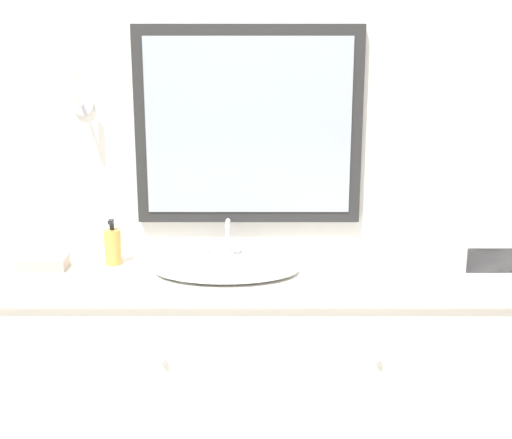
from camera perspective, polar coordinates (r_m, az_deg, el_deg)
wall_back at (r=2.95m, az=0.90°, el=4.70°), size 8.00×0.18×2.55m
vanity_counter at (r=2.90m, az=0.99°, el=-12.66°), size 2.14×0.62×0.92m
sink_basin at (r=2.69m, az=-2.42°, el=-3.87°), size 0.55×0.39×0.16m
soap_bottle at (r=2.82m, az=-11.43°, el=-2.11°), size 0.07×0.07×0.18m
appliance_box at (r=2.80m, az=17.87°, el=-2.73°), size 0.25×0.14×0.14m
picture_frame at (r=2.80m, az=13.38°, el=-2.50°), size 0.09×0.01×0.13m
hand_towel_near_sink at (r=2.85m, az=-16.75°, el=-3.34°), size 0.19×0.11×0.05m
hand_towel_far_corner at (r=2.66m, az=12.19°, el=-4.35°), size 0.18×0.11×0.04m
metal_tray at (r=2.93m, az=9.57°, el=-2.79°), size 0.17×0.12×0.01m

